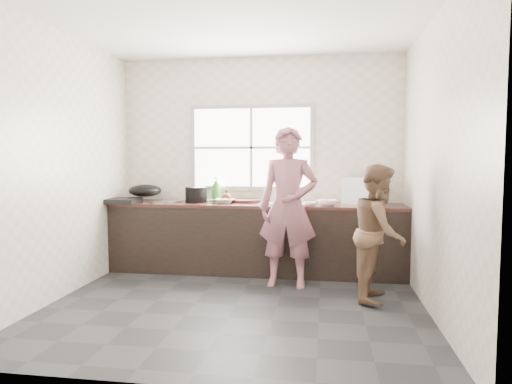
# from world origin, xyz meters

# --- Properties ---
(floor) EXTENTS (3.60, 3.20, 0.01)m
(floor) POSITION_xyz_m (0.00, 0.00, -0.01)
(floor) COLOR #272729
(floor) RESTS_ON ground
(ceiling) EXTENTS (3.60, 3.20, 0.01)m
(ceiling) POSITION_xyz_m (0.00, 0.00, 2.71)
(ceiling) COLOR silver
(ceiling) RESTS_ON wall_back
(wall_back) EXTENTS (3.60, 0.01, 2.70)m
(wall_back) POSITION_xyz_m (0.00, 1.60, 1.35)
(wall_back) COLOR beige
(wall_back) RESTS_ON ground
(wall_left) EXTENTS (0.01, 3.20, 2.70)m
(wall_left) POSITION_xyz_m (-1.80, 0.00, 1.35)
(wall_left) COLOR silver
(wall_left) RESTS_ON ground
(wall_right) EXTENTS (0.01, 3.20, 2.70)m
(wall_right) POSITION_xyz_m (1.80, 0.00, 1.35)
(wall_right) COLOR beige
(wall_right) RESTS_ON ground
(wall_front) EXTENTS (3.60, 0.01, 2.70)m
(wall_front) POSITION_xyz_m (0.00, -1.60, 1.35)
(wall_front) COLOR silver
(wall_front) RESTS_ON ground
(cabinet) EXTENTS (3.60, 0.62, 0.82)m
(cabinet) POSITION_xyz_m (0.00, 1.29, 0.41)
(cabinet) COLOR black
(cabinet) RESTS_ON floor
(countertop) EXTENTS (3.60, 0.64, 0.04)m
(countertop) POSITION_xyz_m (0.00, 1.29, 0.84)
(countertop) COLOR #341A15
(countertop) RESTS_ON cabinet
(sink) EXTENTS (0.55, 0.45, 0.02)m
(sink) POSITION_xyz_m (0.35, 1.29, 0.86)
(sink) COLOR silver
(sink) RESTS_ON countertop
(faucet) EXTENTS (0.02, 0.02, 0.30)m
(faucet) POSITION_xyz_m (0.35, 1.49, 1.01)
(faucet) COLOR silver
(faucet) RESTS_ON countertop
(window_frame) EXTENTS (1.60, 0.05, 1.10)m
(window_frame) POSITION_xyz_m (-0.10, 1.59, 1.55)
(window_frame) COLOR #9EA0A5
(window_frame) RESTS_ON wall_back
(window_glazing) EXTENTS (1.50, 0.01, 1.00)m
(window_glazing) POSITION_xyz_m (-0.10, 1.57, 1.55)
(window_glazing) COLOR white
(window_glazing) RESTS_ON window_frame
(woman) EXTENTS (0.62, 0.42, 1.64)m
(woman) POSITION_xyz_m (0.44, 0.74, 0.82)
(woman) COLOR #A56371
(woman) RESTS_ON floor
(person_side) EXTENTS (0.64, 0.75, 1.36)m
(person_side) POSITION_xyz_m (1.39, 0.39, 0.68)
(person_side) COLOR brown
(person_side) RESTS_ON floor
(cutting_board) EXTENTS (0.46, 0.46, 0.04)m
(cutting_board) POSITION_xyz_m (-0.15, 1.41, 0.88)
(cutting_board) COLOR black
(cutting_board) RESTS_ON countertop
(cleaver) EXTENTS (0.24, 0.21, 0.01)m
(cleaver) POSITION_xyz_m (-0.45, 1.25, 0.90)
(cleaver) COLOR #BBBCC2
(cleaver) RESTS_ON cutting_board
(bowl_mince) EXTENTS (0.26, 0.26, 0.06)m
(bowl_mince) POSITION_xyz_m (-0.38, 1.22, 0.89)
(bowl_mince) COLOR silver
(bowl_mince) RESTS_ON countertop
(bowl_crabs) EXTENTS (0.18, 0.18, 0.06)m
(bowl_crabs) POSITION_xyz_m (0.87, 1.15, 0.89)
(bowl_crabs) COLOR white
(bowl_crabs) RESTS_ON countertop
(bowl_held) EXTENTS (0.23, 0.23, 0.06)m
(bowl_held) POSITION_xyz_m (0.67, 1.08, 0.89)
(bowl_held) COLOR white
(bowl_held) RESTS_ON countertop
(black_pot) EXTENTS (0.35, 0.35, 0.19)m
(black_pot) POSITION_xyz_m (-0.76, 1.29, 0.96)
(black_pot) COLOR black
(black_pot) RESTS_ON countertop
(plate_food) EXTENTS (0.25, 0.25, 0.02)m
(plate_food) POSITION_xyz_m (-0.61, 1.52, 0.87)
(plate_food) COLOR white
(plate_food) RESTS_ON countertop
(bottle_green) EXTENTS (0.16, 0.16, 0.32)m
(bottle_green) POSITION_xyz_m (-0.54, 1.44, 1.02)
(bottle_green) COLOR #378B2D
(bottle_green) RESTS_ON countertop
(bottle_brown_tall) EXTENTS (0.09, 0.09, 0.17)m
(bottle_brown_tall) POSITION_xyz_m (-0.81, 1.52, 0.95)
(bottle_brown_tall) COLOR #493412
(bottle_brown_tall) RESTS_ON countertop
(bottle_brown_short) EXTENTS (0.13, 0.13, 0.15)m
(bottle_brown_short) POSITION_xyz_m (-0.38, 1.33, 0.94)
(bottle_brown_short) COLOR #4A2012
(bottle_brown_short) RESTS_ON countertop
(glass_jar) EXTENTS (0.08, 0.08, 0.09)m
(glass_jar) POSITION_xyz_m (-0.79, 1.52, 0.91)
(glass_jar) COLOR silver
(glass_jar) RESTS_ON countertop
(burner) EXTENTS (0.40, 0.40, 0.06)m
(burner) POSITION_xyz_m (-1.65, 1.08, 0.89)
(burner) COLOR black
(burner) RESTS_ON countertop
(wok) EXTENTS (0.54, 0.54, 0.16)m
(wok) POSITION_xyz_m (-1.45, 1.32, 1.00)
(wok) COLOR black
(wok) RESTS_ON burner
(dish_rack) EXTENTS (0.51, 0.42, 0.33)m
(dish_rack) POSITION_xyz_m (1.29, 1.27, 1.03)
(dish_rack) COLOR silver
(dish_rack) RESTS_ON countertop
(pot_lid_left) EXTENTS (0.35, 0.35, 0.01)m
(pot_lid_left) POSITION_xyz_m (-1.10, 1.36, 0.87)
(pot_lid_left) COLOR #B1B3B8
(pot_lid_left) RESTS_ON countertop
(pot_lid_right) EXTENTS (0.24, 0.24, 0.01)m
(pot_lid_right) POSITION_xyz_m (-1.22, 1.19, 0.87)
(pot_lid_right) COLOR #A3A5A9
(pot_lid_right) RESTS_ON countertop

